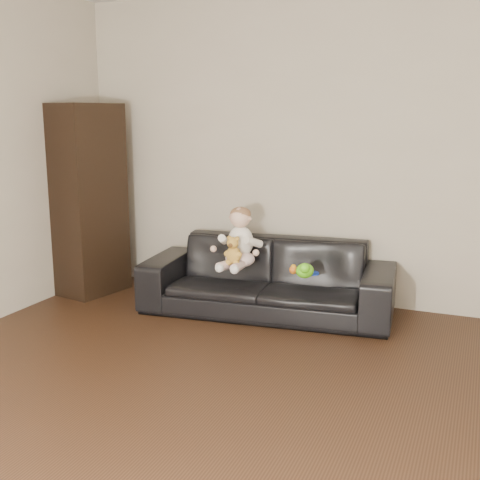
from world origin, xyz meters
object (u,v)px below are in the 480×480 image
at_px(sofa, 267,277).
at_px(cabinet, 88,200).
at_px(toy_blue_disc, 312,273).
at_px(teddy_bear, 233,251).
at_px(toy_rattle, 293,270).
at_px(baby, 239,241).
at_px(toy_green, 305,271).

distance_m(sofa, cabinet, 1.77).
distance_m(cabinet, toy_blue_disc, 2.13).
relative_size(cabinet, teddy_bear, 7.56).
bearing_deg(teddy_bear, toy_rattle, 25.87).
bearing_deg(cabinet, toy_blue_disc, 10.01).
relative_size(baby, toy_blue_disc, 4.71).
bearing_deg(teddy_bear, baby, 106.30).
distance_m(sofa, baby, 0.38).
bearing_deg(toy_green, cabinet, 175.42).
distance_m(toy_green, toy_blue_disc, 0.13).
bearing_deg(baby, toy_rattle, -0.67).
xyz_separation_m(sofa, baby, (-0.20, -0.11, 0.31)).
bearing_deg(toy_green, toy_blue_disc, 79.00).
xyz_separation_m(teddy_bear, toy_blue_disc, (0.59, 0.16, -0.16)).
bearing_deg(cabinet, toy_rattle, 8.46).
xyz_separation_m(sofa, cabinet, (-1.68, -0.06, 0.55)).
height_order(baby, teddy_bear, baby).
xyz_separation_m(cabinet, toy_rattle, (1.95, -0.09, -0.42)).
distance_m(cabinet, teddy_bear, 1.53).
bearing_deg(sofa, toy_green, -36.26).
height_order(cabinet, teddy_bear, cabinet).
xyz_separation_m(cabinet, toy_green, (2.06, -0.16, -0.40)).
height_order(cabinet, toy_green, cabinet).
height_order(toy_green, toy_blue_disc, toy_green).
distance_m(baby, teddy_bear, 0.16).
bearing_deg(baby, cabinet, -177.93).
bearing_deg(baby, toy_blue_disc, 5.17).
bearing_deg(baby, toy_green, -6.85).
relative_size(sofa, teddy_bear, 9.00).
bearing_deg(teddy_bear, cabinet, -175.25).
bearing_deg(cabinet, sofa, 13.11).
relative_size(sofa, toy_green, 12.44).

